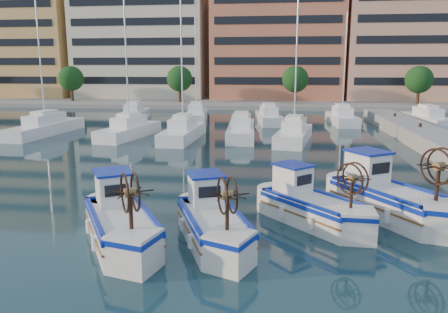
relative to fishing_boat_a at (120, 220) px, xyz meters
The scene contains 7 objects.
ground 3.88m from the fishing_boat_a, 17.25° to the left, with size 300.00×300.00×0.00m, color #1B3F48.
waterfront 68.19m from the fishing_boat_a, 79.00° to the left, with size 180.00×40.00×25.60m.
yacht_marina 28.34m from the fishing_boat_a, 89.79° to the left, with size 39.21×22.41×11.50m.
fishing_boat_a is the anchor object (origin of this frame).
fishing_boat_b 3.14m from the fishing_boat_a, ahead, with size 3.27×4.58×2.76m.
fishing_boat_c 7.13m from the fishing_boat_a, 22.66° to the left, with size 4.12×4.26×2.72m.
fishing_boat_d 10.40m from the fishing_boat_a, 21.64° to the left, with size 4.39×5.21×3.19m.
Camera 1 is at (1.66, -14.70, 5.88)m, focal length 35.00 mm.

